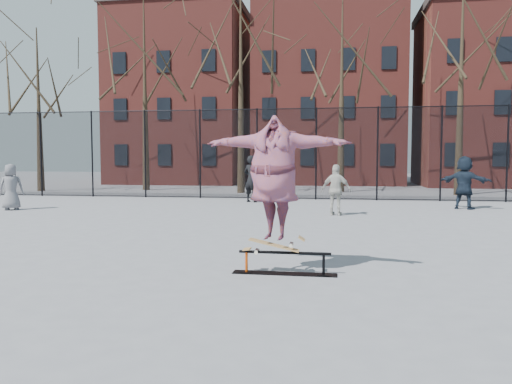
% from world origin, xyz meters
% --- Properties ---
extents(ground, '(100.00, 100.00, 0.00)m').
position_xyz_m(ground, '(0.00, 0.00, 0.00)').
color(ground, slate).
extents(skate_rail, '(1.66, 0.25, 0.36)m').
position_xyz_m(skate_rail, '(1.25, -1.07, 0.14)').
color(skate_rail, black).
rests_on(skate_rail, ground).
extents(skateboard, '(0.87, 0.21, 0.10)m').
position_xyz_m(skateboard, '(1.08, -1.07, 0.42)').
color(skateboard, '#9C6D3E').
rests_on(skateboard, skate_rail).
extents(skater, '(2.48, 1.11, 1.95)m').
position_xyz_m(skater, '(1.08, -1.07, 1.44)').
color(skater, '#733B94').
rests_on(skater, skateboard).
extents(bystander_grey, '(0.93, 0.79, 1.62)m').
position_xyz_m(bystander_grey, '(-9.19, 7.01, 0.81)').
color(bystander_grey, slate).
rests_on(bystander_grey, ground).
extents(bystander_black, '(0.83, 0.70, 1.92)m').
position_xyz_m(bystander_black, '(-1.37, 11.36, 0.96)').
color(bystander_black, black).
rests_on(bystander_black, ground).
extents(bystander_white, '(1.02, 0.61, 1.62)m').
position_xyz_m(bystander_white, '(2.06, 7.14, 0.81)').
color(bystander_white, '#BBB9AE').
rests_on(bystander_white, ground).
extents(bystander_navy, '(1.81, 1.35, 1.90)m').
position_xyz_m(bystander_navy, '(6.58, 9.83, 0.95)').
color(bystander_navy, '#182331').
rests_on(bystander_navy, ground).
extents(fence, '(34.03, 0.07, 4.00)m').
position_xyz_m(fence, '(-0.01, 13.00, 2.05)').
color(fence, black).
rests_on(fence, ground).
extents(tree_row, '(33.66, 7.46, 10.67)m').
position_xyz_m(tree_row, '(-0.25, 17.15, 7.36)').
color(tree_row, black).
rests_on(tree_row, ground).
extents(rowhouses, '(29.00, 7.00, 13.00)m').
position_xyz_m(rowhouses, '(0.72, 26.00, 6.06)').
color(rowhouses, maroon).
rests_on(rowhouses, ground).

